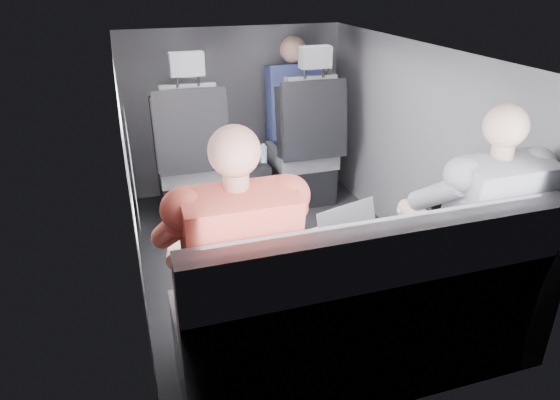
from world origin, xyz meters
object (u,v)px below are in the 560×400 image
object	(u,v)px
passenger_front_right	(293,104)
water_bottle	(264,154)
laptop_white	(216,248)
front_seat_right	(304,155)
center_console	(249,183)
passenger_rear_left	(234,266)
rear_bench	(357,321)
laptop_black	(445,215)
passenger_rear_right	(470,227)
front_seat_left	(192,168)
soda_cup	(245,156)
laptop_silver	(339,234)

from	to	relation	value
passenger_front_right	water_bottle	bearing A→B (deg)	-136.57
laptop_white	passenger_front_right	xyz separation A→B (m)	(1.01, 1.87, 0.13)
front_seat_right	center_console	world-z (taller)	front_seat_right
passenger_rear_left	rear_bench	bearing A→B (deg)	-10.00
laptop_black	passenger_rear_left	bearing A→B (deg)	-172.12
laptop_black	passenger_rear_right	world-z (taller)	passenger_rear_right
front_seat_left	laptop_black	xyz separation A→B (m)	(1.03, -1.65, 0.23)
soda_cup	laptop_white	world-z (taller)	laptop_white
rear_bench	passenger_rear_left	size ratio (longest dim) A/B	1.26
laptop_silver	passenger_rear_left	world-z (taller)	passenger_rear_left
rear_bench	laptop_black	size ratio (longest dim) A/B	4.32
center_console	water_bottle	size ratio (longest dim) A/B	3.18
passenger_rear_left	passenger_rear_right	size ratio (longest dim) A/B	1.01
front_seat_right	passenger_rear_right	xyz separation A→B (m)	(0.16, -1.81, 0.24)
front_seat_right	water_bottle	world-z (taller)	front_seat_right
water_bottle	front_seat_right	bearing A→B (deg)	10.70
water_bottle	laptop_silver	world-z (taller)	laptop_silver
laptop_black	center_console	bearing A→B (deg)	109.06
laptop_black	laptop_white	bearing A→B (deg)	178.12
center_console	laptop_white	size ratio (longest dim) A/B	1.19
laptop_black	passenger_rear_left	xyz separation A→B (m)	(-1.12, -0.16, 0.02)
front_seat_left	passenger_front_right	world-z (taller)	passenger_front_right
laptop_white	passenger_rear_right	size ratio (longest dim) A/B	0.32
front_seat_left	passenger_front_right	size ratio (longest dim) A/B	1.48
laptop_white	water_bottle	bearing A→B (deg)	66.70
soda_cup	laptop_silver	world-z (taller)	laptop_silver
rear_bench	soda_cup	distance (m)	1.83
front_seat_left	laptop_silver	world-z (taller)	front_seat_left
front_seat_left	center_console	size ratio (longest dim) A/B	2.64
laptop_black	passenger_front_right	size ratio (longest dim) A/B	0.43
center_console	laptop_black	distance (m)	1.84
front_seat_left	laptop_white	distance (m)	1.63
laptop_black	passenger_rear_left	world-z (taller)	passenger_rear_left
front_seat_left	front_seat_right	bearing A→B (deg)	0.00
center_console	laptop_silver	distance (m)	1.75
front_seat_left	rear_bench	distance (m)	1.96
front_seat_right	rear_bench	xyz separation A→B (m)	(-0.45, -1.90, -0.09)
passenger_rear_left	front_seat_left	bearing A→B (deg)	87.30
rear_bench	passenger_rear_right	world-z (taller)	passenger_rear_right
soda_cup	laptop_silver	distance (m)	1.59
front_seat_right	center_console	bearing A→B (deg)	174.93
water_bottle	passenger_rear_right	world-z (taller)	passenger_rear_right
front_seat_right	laptop_silver	xyz separation A→B (m)	(-0.45, -1.66, 0.23)
front_seat_right	soda_cup	world-z (taller)	front_seat_right
laptop_silver	passenger_rear_left	size ratio (longest dim) A/B	0.29
center_console	water_bottle	xyz separation A→B (m)	(0.09, -0.11, 0.27)
center_console	water_bottle	distance (m)	0.30
rear_bench	water_bottle	distance (m)	1.84
laptop_white	laptop_black	world-z (taller)	laptop_black
water_bottle	passenger_rear_left	world-z (taller)	passenger_rear_left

